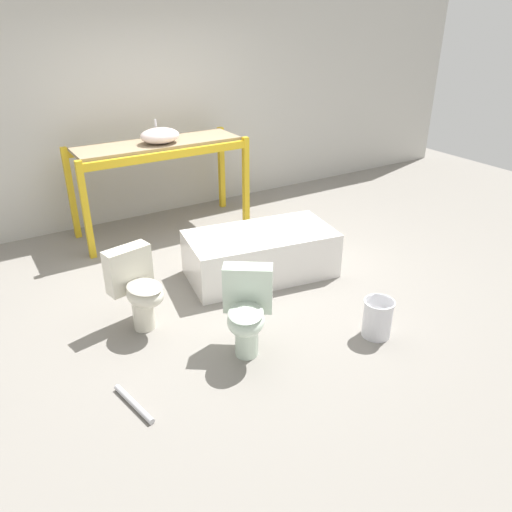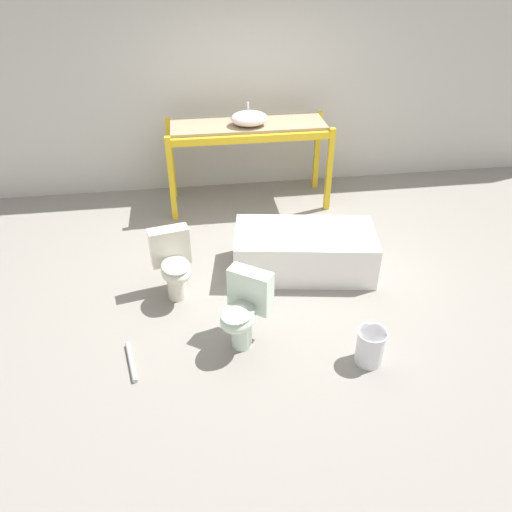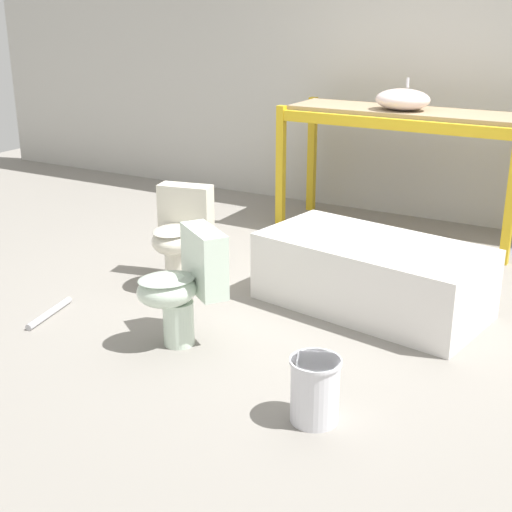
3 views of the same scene
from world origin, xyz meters
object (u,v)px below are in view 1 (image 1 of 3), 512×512
at_px(bathtub_main, 261,251).
at_px(toilet_far, 247,310).
at_px(bucket_white, 378,318).
at_px(toilet_near, 138,287).
at_px(sink_basin, 160,136).

relative_size(bathtub_main, toilet_far, 2.25).
bearing_deg(bathtub_main, bucket_white, -70.53).
xyz_separation_m(toilet_near, toilet_far, (0.61, -0.80, 0.00)).
relative_size(toilet_near, bucket_white, 2.10).
relative_size(sink_basin, bucket_white, 1.37).
height_order(bathtub_main, toilet_far, toilet_far).
height_order(sink_basin, bathtub_main, sink_basin).
distance_m(bathtub_main, toilet_near, 1.42).
height_order(toilet_near, bucket_white, toilet_near).
bearing_deg(toilet_near, bucket_white, -47.29).
distance_m(sink_basin, toilet_near, 2.25).
height_order(toilet_near, toilet_far, same).
xyz_separation_m(sink_basin, bucket_white, (0.64, -3.04, -1.02)).
bearing_deg(toilet_far, toilet_near, 162.05).
relative_size(bathtub_main, bucket_white, 4.74).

